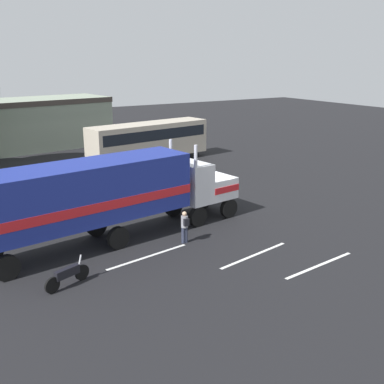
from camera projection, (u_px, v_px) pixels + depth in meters
name	position (u px, v px, depth m)	size (l,w,h in m)	color
ground_plane	(206.00, 216.00, 27.24)	(120.00, 120.00, 0.00)	black
lane_stripe_near	(148.00, 257.00, 21.64)	(4.40, 0.16, 0.01)	silver
lane_stripe_mid	(254.00, 255.00, 21.79)	(4.40, 0.16, 0.01)	silver
lane_stripe_far	(320.00, 265.00, 20.75)	(4.40, 0.16, 0.01)	silver
semi_truck	(107.00, 193.00, 22.76)	(14.37, 4.60, 4.50)	silver
person_bystander	(185.00, 226.00, 23.02)	(0.34, 0.46, 1.63)	#2D3347
parked_bus	(149.00, 139.00, 40.50)	(11.25, 4.11, 3.40)	#BFB29E
parked_car	(15.00, 188.00, 30.00)	(4.55, 2.20, 1.57)	#B7B7BC
motorcycle	(68.00, 275.00, 18.76)	(2.02, 0.82, 1.12)	black
building_backdrop	(17.00, 123.00, 45.61)	(18.52, 8.43, 4.92)	gray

